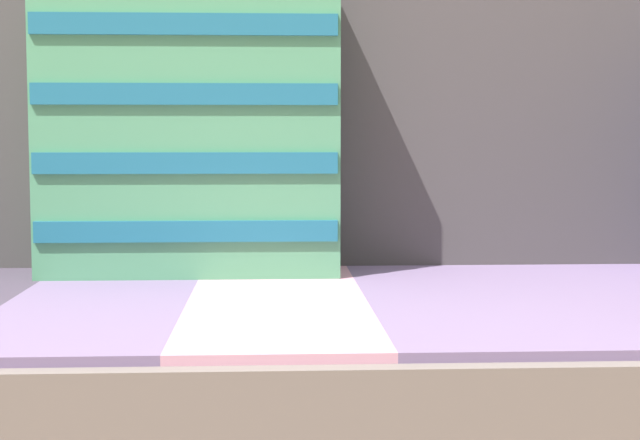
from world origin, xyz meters
TOP-DOWN VIEW (x-y plane):
  - sofa_backrest at (0.00, 0.48)m, footprint 2.06×0.14m
  - throw_pillow_striped at (-0.34, 0.33)m, footprint 0.43×0.14m

SIDE VIEW (x-z plane):
  - throw_pillow_striped at x=-0.34m, z-range 0.42..0.84m
  - sofa_backrest at x=0.00m, z-range 0.42..0.92m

